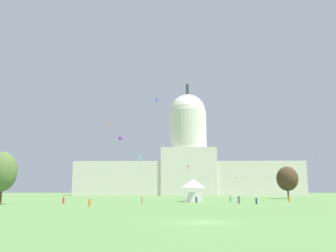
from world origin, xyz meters
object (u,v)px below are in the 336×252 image
Objects in this scene: person_tan_edge_west at (142,200)px; kite_turquoise_low at (140,158)px; person_navy_near_tree_west at (196,200)px; kite_white_low at (180,177)px; kite_violet_mid at (121,138)px; kite_red_low at (188,166)px; person_grey_mid_right at (230,199)px; kite_yellow_low at (235,178)px; kite_blue_mid at (157,100)px; person_navy_near_tent at (256,201)px; kite_orange_mid at (107,123)px; person_orange_lawn_far_left at (90,203)px; kite_green_low at (315,157)px; event_tent at (193,190)px; person_red_lawn_far_right at (64,200)px; tree_west_near at (2,172)px; person_purple_edge_east at (239,200)px; capitol_building at (188,164)px; kite_lime_mid at (233,152)px; tree_east_mid at (287,179)px; person_orange_back_center at (289,199)px.

person_tan_edge_west is 61.77m from kite_turquoise_low.
kite_white_low is at bearing 163.92° from person_navy_near_tree_west.
kite_violet_mid is (-9.57, 29.67, 17.63)m from person_tan_edge_west.
kite_red_low is (19.87, 37.96, -0.60)m from kite_turquoise_low.
person_grey_mid_right is 101.19m from kite_yellow_low.
person_navy_near_tent is at bearing -0.90° from kite_blue_mid.
kite_violet_mid is at bearing -54.90° from kite_white_low.
kite_orange_mid is 1.12× the size of kite_yellow_low.
kite_yellow_low is 0.77× the size of kite_violet_mid.
person_tan_edge_west is at bearing -37.40° from kite_blue_mid.
person_orange_lawn_far_left is at bearing 112.85° from kite_red_low.
kite_orange_mid reaches higher than kite_green_low.
kite_orange_mid is at bearing -157.02° from person_navy_near_tree_west.
kite_green_low is (32.61, 10.55, 11.03)m from person_navy_near_tree_west.
kite_red_low is 2.48× the size of kite_yellow_low.
person_grey_mid_right is 0.41× the size of kite_white_low.
kite_orange_mid is at bearing -62.17° from kite_white_low.
kite_green_low is at bearing 38.52° from kite_blue_mid.
person_navy_near_tent is at bearing -92.24° from kite_violet_mid.
kite_violet_mid is (-21.13, 13.57, 15.49)m from event_tent.
kite_orange_mid reaches higher than person_red_lawn_far_right.
kite_green_low is at bearing -60.41° from kite_violet_mid.
kite_orange_mid reaches higher than event_tent.
tree_west_near is 7.65× the size of kite_blue_mid.
tree_west_near is 6.14× the size of person_purple_edge_east.
kite_yellow_low is (17.88, 99.22, 8.68)m from person_grey_mid_right.
kite_yellow_low is (67.67, 117.71, 2.69)m from tree_west_near.
capitol_building reaches higher than person_tan_edge_west.
kite_green_low is at bearing 27.46° from kite_lime_mid.
person_grey_mid_right is (29.34, 26.67, 0.02)m from person_orange_lawn_far_left.
person_navy_near_tree_west is (40.77, 11.61, -5.95)m from tree_west_near.
person_tan_edge_west is (-14.66, -137.11, -17.59)m from capitol_building.
tree_east_mid is at bearing -10.59° from kite_white_low.
person_orange_back_center is 1.08× the size of person_grey_mid_right.
person_navy_near_tent is (12.13, -17.43, -2.21)m from event_tent.
kite_orange_mid is at bearing -25.82° from kite_yellow_low.
kite_orange_mid reaches higher than kite_red_low.
kite_white_low is at bearing 91.94° from event_tent.
person_navy_near_tent is 0.95× the size of person_red_lawn_far_right.
person_red_lawn_far_right is 34.19m from kite_violet_mid.
person_navy_near_tree_west is 61.28m from kite_lime_mid.
person_navy_near_tree_west is 101.74m from kite_white_low.
kite_blue_mid is (18.37, 30.15, 30.09)m from person_red_lawn_far_right.
kite_white_low reaches higher than person_red_lawn_far_right.
kite_blue_mid reaches higher than kite_red_low.
person_navy_near_tree_west is 0.43× the size of kite_white_low.
kite_blue_mid is at bearing 154.17° from person_orange_lawn_far_left.
person_grey_mid_right is at bearing -4.22° from event_tent.
kite_white_low is at bearing 121.10° from tree_east_mid.
person_tan_edge_west is at bearing 59.69° from person_orange_back_center.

